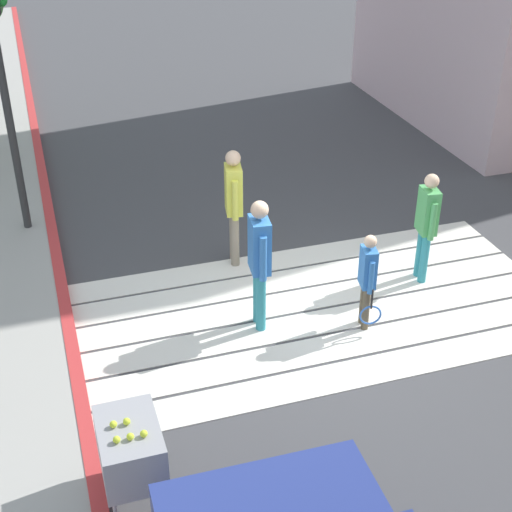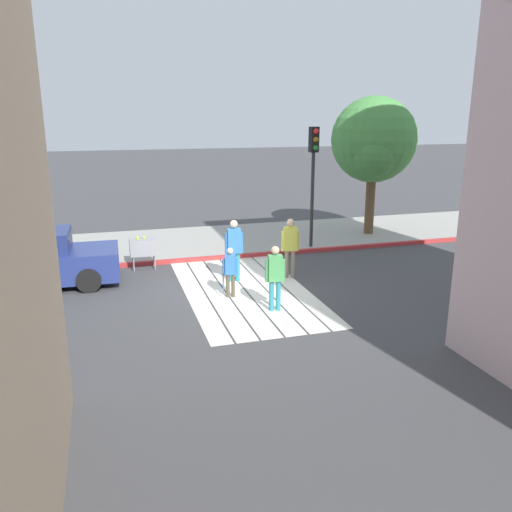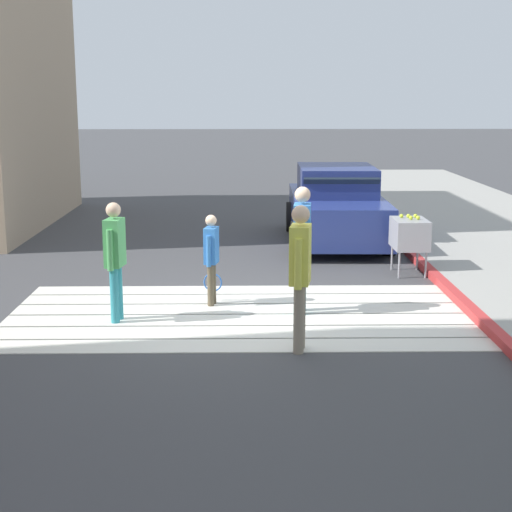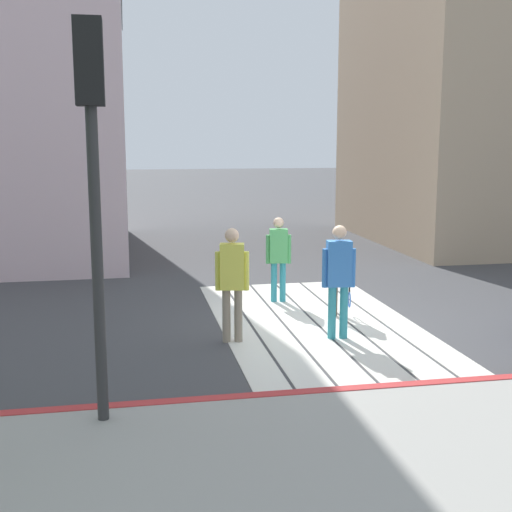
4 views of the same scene
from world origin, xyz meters
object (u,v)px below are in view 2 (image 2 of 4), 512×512
(traffic_light_corner, at_px, (313,163))
(pedestrian_child_with_racket, at_px, (230,270))
(car_parked_near_curb, at_px, (37,261))
(pedestrian_adult_lead, at_px, (290,244))
(tennis_ball_cart, at_px, (143,247))
(street_tree, at_px, (374,142))
(pedestrian_adult_side, at_px, (275,274))
(pedestrian_adult_trailing, at_px, (234,246))

(traffic_light_corner, distance_m, pedestrian_child_with_racket, 6.03)
(car_parked_near_curb, distance_m, traffic_light_corner, 9.24)
(car_parked_near_curb, bearing_deg, pedestrian_adult_lead, 79.71)
(tennis_ball_cart, distance_m, pedestrian_adult_lead, 4.58)
(car_parked_near_curb, distance_m, street_tree, 12.40)
(traffic_light_corner, bearing_deg, pedestrian_adult_lead, -33.02)
(traffic_light_corner, distance_m, street_tree, 3.23)
(pedestrian_adult_side, bearing_deg, pedestrian_adult_lead, 152.14)
(tennis_ball_cart, bearing_deg, pedestrian_adult_trailing, 49.80)
(traffic_light_corner, bearing_deg, street_tree, 112.77)
(tennis_ball_cart, bearing_deg, traffic_light_corner, 96.60)
(tennis_ball_cart, xyz_separation_m, pedestrian_adult_side, (4.54, 2.76, 0.25))
(car_parked_near_curb, relative_size, traffic_light_corner, 1.02)
(pedestrian_adult_lead, bearing_deg, car_parked_near_curb, -100.29)
(tennis_ball_cart, bearing_deg, street_tree, 102.23)
(pedestrian_adult_lead, xyz_separation_m, pedestrian_adult_side, (2.38, -1.26, -0.08))
(traffic_light_corner, xyz_separation_m, pedestrian_adult_side, (5.22, -3.10, -2.09))
(street_tree, distance_m, pedestrian_child_with_racket, 9.06)
(street_tree, bearing_deg, tennis_ball_cart, -77.77)
(tennis_ball_cart, relative_size, pedestrian_adult_side, 0.62)
(pedestrian_adult_trailing, bearing_deg, pedestrian_adult_side, 8.48)
(car_parked_near_curb, height_order, pedestrian_adult_trailing, pedestrian_adult_trailing)
(car_parked_near_curb, xyz_separation_m, pedestrian_adult_trailing, (1.12, 5.33, 0.31))
(tennis_ball_cart, relative_size, pedestrian_child_with_racket, 0.76)
(pedestrian_adult_trailing, xyz_separation_m, pedestrian_child_with_racket, (1.27, -0.44, -0.29))
(street_tree, relative_size, pedestrian_adult_lead, 3.01)
(street_tree, bearing_deg, pedestrian_adult_trailing, -58.51)
(street_tree, xyz_separation_m, pedestrian_child_with_racket, (5.20, -6.84, -2.87))
(pedestrian_adult_trailing, bearing_deg, car_parked_near_curb, -101.86)
(car_parked_near_curb, xyz_separation_m, pedestrian_adult_lead, (1.26, 6.96, 0.29))
(pedestrian_adult_side, bearing_deg, street_tree, 136.93)
(pedestrian_adult_lead, distance_m, pedestrian_adult_trailing, 1.64)
(pedestrian_adult_side, bearing_deg, tennis_ball_cart, -148.68)
(traffic_light_corner, xyz_separation_m, tennis_ball_cart, (0.68, -5.87, -2.34))
(pedestrian_adult_side, bearing_deg, pedestrian_adult_trailing, -171.52)
(car_parked_near_curb, relative_size, pedestrian_child_with_racket, 3.25)
(tennis_ball_cart, relative_size, pedestrian_adult_lead, 0.58)
(traffic_light_corner, height_order, street_tree, street_tree)
(pedestrian_adult_lead, height_order, pedestrian_adult_trailing, pedestrian_adult_trailing)
(car_parked_near_curb, relative_size, pedestrian_adult_lead, 2.46)
(pedestrian_adult_side, bearing_deg, car_parked_near_curb, -122.58)
(pedestrian_adult_trailing, height_order, pedestrian_adult_side, pedestrian_adult_trailing)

